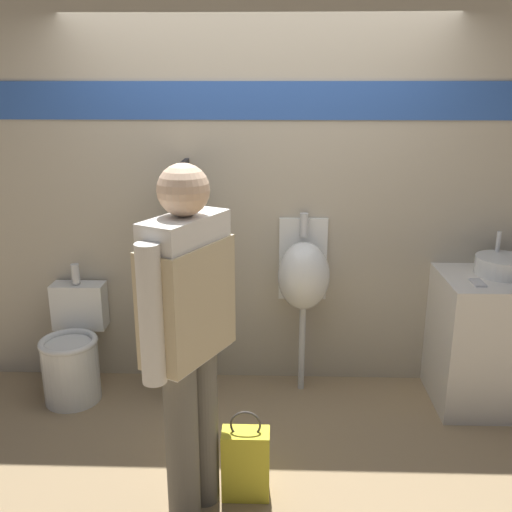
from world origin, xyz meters
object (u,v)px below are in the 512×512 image
object	(u,v)px
sink_basin	(503,266)
cell_phone	(478,283)
urinal_near_counter	(304,276)
person_in_vest	(188,324)
shopping_bag	(246,463)
toilet	(73,354)

from	to	relation	value
sink_basin	cell_phone	distance (m)	0.29
sink_basin	cell_phone	size ratio (longest dim) A/B	2.51
urinal_near_counter	person_in_vest	xyz separation A→B (m)	(-0.59, -1.22, 0.18)
sink_basin	shopping_bag	world-z (taller)	sink_basin
urinal_near_counter	shopping_bag	size ratio (longest dim) A/B	2.48
cell_phone	toilet	distance (m)	2.69
shopping_bag	cell_phone	bearing A→B (deg)	31.45
sink_basin	cell_phone	bearing A→B (deg)	-139.95
person_in_vest	sink_basin	bearing A→B (deg)	-30.92
urinal_near_counter	toilet	xyz separation A→B (m)	(-1.57, -0.15, -0.53)
sink_basin	urinal_near_counter	distance (m)	1.29
toilet	cell_phone	bearing A→B (deg)	-2.63
urinal_near_counter	sink_basin	bearing A→B (deg)	-3.85
urinal_near_counter	person_in_vest	distance (m)	1.37
toilet	person_in_vest	bearing A→B (deg)	-47.93
cell_phone	person_in_vest	size ratio (longest dim) A/B	0.08
sink_basin	shopping_bag	distance (m)	2.06
urinal_near_counter	person_in_vest	world-z (taller)	person_in_vest
cell_phone	person_in_vest	xyz separation A→B (m)	(-1.66, -0.96, 0.12)
sink_basin	cell_phone	xyz separation A→B (m)	(-0.22, -0.18, -0.05)
toilet	shopping_bag	size ratio (longest dim) A/B	1.77
cell_phone	urinal_near_counter	world-z (taller)	urinal_near_counter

